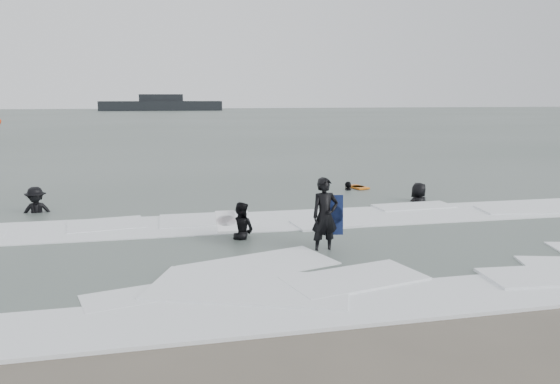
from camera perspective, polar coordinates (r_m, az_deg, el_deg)
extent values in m
plane|color=brown|center=(10.42, 5.86, -10.68)|extent=(320.00, 320.00, 0.00)
plane|color=#47544C|center=(89.39, -10.20, 7.50)|extent=(320.00, 320.00, 0.00)
imported|color=black|center=(13.09, 4.66, -6.32)|extent=(0.72, 0.53, 1.82)
imported|color=black|center=(14.19, -4.09, -5.01)|extent=(0.95, 0.93, 1.55)
imported|color=black|center=(18.74, -24.08, -2.19)|extent=(1.15, 0.70, 1.74)
imported|color=black|center=(21.46, 7.14, 0.06)|extent=(0.88, 0.93, 1.54)
imported|color=black|center=(19.62, 14.27, -1.11)|extent=(1.08, 0.98, 1.86)
cube|color=white|center=(9.87, 6.96, -11.67)|extent=(30.03, 2.32, 0.07)
cube|color=white|center=(15.98, -0.75, -3.12)|extent=(30.00, 2.60, 0.09)
cube|color=black|center=(144.49, -12.29, 8.79)|extent=(30.61, 5.47, 2.41)
cube|color=black|center=(144.47, -12.33, 9.61)|extent=(10.93, 3.28, 1.75)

